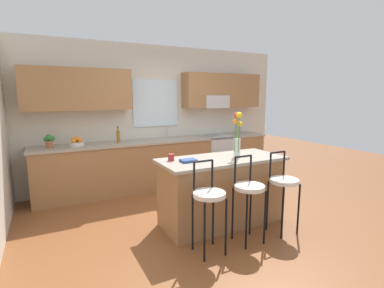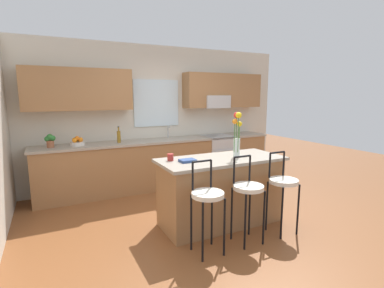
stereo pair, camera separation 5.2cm
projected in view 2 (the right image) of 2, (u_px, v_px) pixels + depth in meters
ground_plane at (205, 218)px, 4.18m from camera, size 14.00×14.00×0.00m
back_wall_assembly at (158, 108)px, 5.69m from camera, size 5.60×0.50×2.70m
counter_run at (163, 163)px, 5.60m from camera, size 4.56×0.64×0.92m
sink_faucet at (168, 131)px, 5.71m from camera, size 0.02×0.13×0.23m
oven_range at (217, 157)px, 6.12m from camera, size 0.60×0.64×0.92m
kitchen_island at (221, 191)px, 3.96m from camera, size 1.71×0.76×0.92m
bar_stool_near at (207, 199)px, 3.17m from camera, size 0.36×0.36×1.04m
bar_stool_middle at (248, 191)px, 3.41m from camera, size 0.36×0.36×1.04m
bar_stool_far at (283, 185)px, 3.66m from camera, size 0.36×0.36×1.04m
flower_vase at (237, 134)px, 3.88m from camera, size 0.15×0.15×0.62m
mug_ceramic at (170, 157)px, 3.72m from camera, size 0.08×0.08×0.09m
cookbook at (188, 161)px, 3.66m from camera, size 0.20×0.15×0.03m
fruit_bowl_oranges at (77, 142)px, 4.85m from camera, size 0.24×0.24×0.16m
bottle_olive_oil at (119, 136)px, 5.14m from camera, size 0.06×0.06×0.29m
potted_plant_small at (50, 140)px, 4.65m from camera, size 0.17×0.11×0.22m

